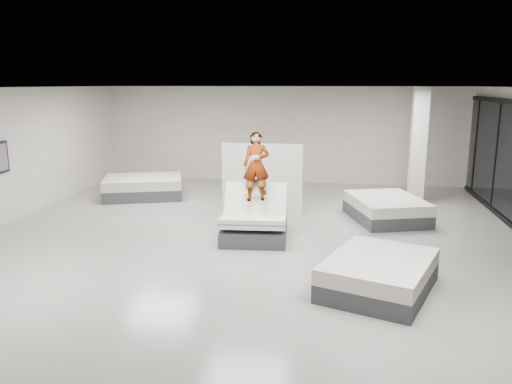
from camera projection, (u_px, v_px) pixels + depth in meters
room at (245, 169)px, 9.98m from camera, size 14.00×14.04×3.20m
hero_bed at (255, 222)px, 10.79m from camera, size 1.51×1.91×1.22m
person at (256, 181)px, 10.95m from camera, size 0.71×1.62×1.10m
remote at (265, 192)px, 10.63m from camera, size 0.06×0.15×0.08m
divider_panel at (262, 180)px, 12.47m from camera, size 2.02×0.09×1.84m
flat_bed_right_far at (386, 209)px, 12.22m from camera, size 2.09×2.42×0.56m
flat_bed_right_near at (379, 274)px, 8.03m from camera, size 2.10×2.40×0.55m
flat_bed_left_far at (143, 187)px, 14.68m from camera, size 2.61×2.27×0.60m
column at (418, 146)px, 13.68m from camera, size 0.40×0.40×3.20m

